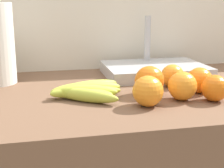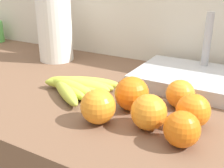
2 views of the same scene
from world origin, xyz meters
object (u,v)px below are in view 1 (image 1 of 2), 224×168
object	(u,v)px
orange_center	(215,88)
orange_back_right	(182,86)
orange_front	(148,91)
banana_bunch	(85,91)
sink_basin	(154,69)
orange_back_left	(172,76)
orange_right	(200,80)
orange_far_right	(149,81)

from	to	relation	value
orange_center	orange_back_right	size ratio (longest dim) A/B	0.92
orange_front	orange_back_right	distance (m)	0.11
banana_bunch	sink_basin	world-z (taller)	sink_basin
banana_bunch	orange_back_left	bearing A→B (deg)	12.38
orange_right	orange_far_right	bearing A→B (deg)	177.34
orange_far_right	orange_center	xyz separation A→B (m)	(0.15, -0.09, -0.01)
orange_far_right	orange_back_left	world-z (taller)	orange_far_right
orange_far_right	orange_right	bearing A→B (deg)	-2.66
banana_bunch	orange_back_left	world-z (taller)	orange_back_left
sink_basin	orange_right	bearing A→B (deg)	-78.28
banana_bunch	orange_front	bearing A→B (deg)	-36.62
banana_bunch	orange_back_right	bearing A→B (deg)	-16.83
sink_basin	orange_center	bearing A→B (deg)	-81.11
orange_far_right	orange_back_left	xyz separation A→B (m)	(0.10, 0.07, -0.01)
orange_front	orange_back_left	xyz separation A→B (m)	(0.14, 0.17, -0.00)
orange_back_left	sink_basin	size ratio (longest dim) A/B	0.20
orange_back_left	orange_right	bearing A→B (deg)	-57.28
sink_basin	orange_far_right	bearing A→B (deg)	-112.73
banana_bunch	orange_right	world-z (taller)	orange_right
orange_front	orange_right	distance (m)	0.21
orange_far_right	orange_right	world-z (taller)	orange_far_right
orange_back_right	banana_bunch	bearing A→B (deg)	163.17
orange_front	orange_center	distance (m)	0.19
orange_front	orange_back_left	size ratio (longest dim) A/B	1.11
banana_bunch	orange_right	bearing A→B (deg)	-3.29
orange_front	orange_back_left	distance (m)	0.22
orange_back_right	orange_back_left	xyz separation A→B (m)	(0.03, 0.14, -0.00)
orange_back_right	sink_basin	xyz separation A→B (m)	(0.03, 0.30, -0.02)
orange_front	sink_basin	size ratio (longest dim) A/B	0.22
orange_center	orange_far_right	bearing A→B (deg)	148.64
orange_front	orange_back_right	xyz separation A→B (m)	(0.11, 0.03, -0.00)
banana_bunch	orange_back_right	xyz separation A→B (m)	(0.25, -0.08, 0.02)
banana_bunch	orange_center	xyz separation A→B (m)	(0.33, -0.10, 0.02)
sink_basin	banana_bunch	bearing A→B (deg)	-141.14
orange_front	orange_right	bearing A→B (deg)	25.38
orange_front	orange_far_right	xyz separation A→B (m)	(0.04, 0.10, 0.00)
banana_bunch	orange_center	world-z (taller)	orange_center
banana_bunch	orange_center	bearing A→B (deg)	-17.43
orange_front	sink_basin	distance (m)	0.36
orange_far_right	orange_right	distance (m)	0.15
banana_bunch	orange_back_left	distance (m)	0.29
banana_bunch	orange_back_left	xyz separation A→B (m)	(0.28, 0.06, 0.02)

